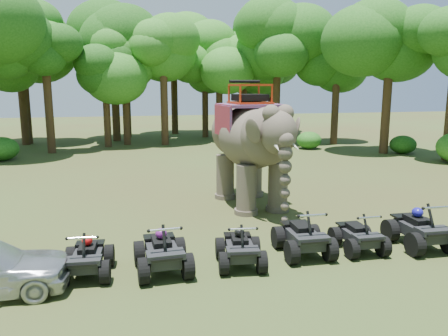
{
  "coord_description": "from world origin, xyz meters",
  "views": [
    {
      "loc": [
        -3.06,
        -12.1,
        4.48
      ],
      "look_at": [
        0.0,
        1.2,
        1.9
      ],
      "focal_mm": 35.0,
      "sensor_mm": 36.0,
      "label": 1
    }
  ],
  "objects_px": {
    "atv_5": "(420,224)",
    "atv_2": "(240,243)",
    "elephant": "(251,144)",
    "atv_0": "(87,252)",
    "atv_1": "(162,246)",
    "atv_3": "(303,231)",
    "atv_4": "(359,231)"
  },
  "relations": [
    {
      "from": "atv_2",
      "to": "atv_3",
      "type": "bearing_deg",
      "value": 17.6
    },
    {
      "from": "atv_1",
      "to": "atv_4",
      "type": "height_order",
      "value": "atv_1"
    },
    {
      "from": "elephant",
      "to": "atv_5",
      "type": "xyz_separation_m",
      "value": [
        3.37,
        -5.43,
        -1.65
      ]
    },
    {
      "from": "atv_1",
      "to": "atv_2",
      "type": "distance_m",
      "value": 1.94
    },
    {
      "from": "atv_2",
      "to": "atv_4",
      "type": "distance_m",
      "value": 3.43
    },
    {
      "from": "atv_2",
      "to": "atv_5",
      "type": "distance_m",
      "value": 5.25
    },
    {
      "from": "atv_2",
      "to": "atv_3",
      "type": "relative_size",
      "value": 0.9
    },
    {
      "from": "atv_1",
      "to": "atv_5",
      "type": "height_order",
      "value": "atv_5"
    },
    {
      "from": "atv_1",
      "to": "atv_4",
      "type": "distance_m",
      "value": 5.37
    },
    {
      "from": "atv_0",
      "to": "atv_1",
      "type": "distance_m",
      "value": 1.78
    },
    {
      "from": "atv_3",
      "to": "atv_5",
      "type": "relative_size",
      "value": 0.96
    },
    {
      "from": "atv_0",
      "to": "atv_3",
      "type": "xyz_separation_m",
      "value": [
        5.55,
        0.1,
        0.07
      ]
    },
    {
      "from": "atv_0",
      "to": "atv_5",
      "type": "xyz_separation_m",
      "value": [
        8.96,
        -0.13,
        0.1
      ]
    },
    {
      "from": "atv_1",
      "to": "atv_4",
      "type": "xyz_separation_m",
      "value": [
        5.36,
        0.16,
        -0.08
      ]
    },
    {
      "from": "elephant",
      "to": "atv_2",
      "type": "relative_size",
      "value": 3.53
    },
    {
      "from": "elephant",
      "to": "atv_1",
      "type": "relative_size",
      "value": 3.17
    },
    {
      "from": "atv_3",
      "to": "atv_4",
      "type": "height_order",
      "value": "atv_3"
    },
    {
      "from": "atv_0",
      "to": "atv_3",
      "type": "relative_size",
      "value": 0.89
    },
    {
      "from": "elephant",
      "to": "atv_0",
      "type": "bearing_deg",
      "value": -142.1
    },
    {
      "from": "elephant",
      "to": "atv_0",
      "type": "distance_m",
      "value": 7.89
    },
    {
      "from": "atv_0",
      "to": "atv_2",
      "type": "distance_m",
      "value": 3.72
    },
    {
      "from": "atv_1",
      "to": "atv_3",
      "type": "distance_m",
      "value": 3.79
    },
    {
      "from": "elephant",
      "to": "atv_4",
      "type": "xyz_separation_m",
      "value": [
        1.55,
        -5.3,
        -1.76
      ]
    },
    {
      "from": "atv_3",
      "to": "atv_1",
      "type": "bearing_deg",
      "value": -174.13
    },
    {
      "from": "atv_2",
      "to": "atv_5",
      "type": "height_order",
      "value": "atv_5"
    },
    {
      "from": "elephant",
      "to": "atv_2",
      "type": "height_order",
      "value": "elephant"
    },
    {
      "from": "elephant",
      "to": "atv_0",
      "type": "height_order",
      "value": "elephant"
    },
    {
      "from": "atv_3",
      "to": "atv_2",
      "type": "bearing_deg",
      "value": -167.99
    },
    {
      "from": "atv_2",
      "to": "atv_3",
      "type": "height_order",
      "value": "atv_3"
    },
    {
      "from": "atv_1",
      "to": "atv_2",
      "type": "bearing_deg",
      "value": -4.6
    },
    {
      "from": "atv_5",
      "to": "atv_2",
      "type": "bearing_deg",
      "value": -177.02
    },
    {
      "from": "atv_0",
      "to": "atv_1",
      "type": "xyz_separation_m",
      "value": [
        1.77,
        -0.17,
        0.07
      ]
    }
  ]
}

